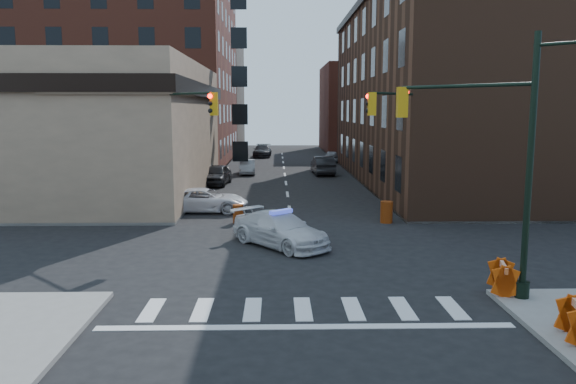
{
  "coord_description": "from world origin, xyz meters",
  "views": [
    {
      "loc": [
        -0.79,
        -22.83,
        5.92
      ],
      "look_at": [
        -0.25,
        2.26,
        2.2
      ],
      "focal_mm": 35.0,
      "sensor_mm": 36.0,
      "label": 1
    }
  ],
  "objects_px": {
    "pedestrian_b": "(102,202)",
    "barrel_bank": "(238,214)",
    "pickup": "(205,200)",
    "parked_car_enear": "(323,165)",
    "pedestrian_a": "(171,198)",
    "parked_car_wfar": "(247,167)",
    "police_car": "(280,230)",
    "parked_car_wnear": "(216,175)",
    "barricade_se_a": "(503,278)",
    "barrel_road": "(386,212)",
    "barricade_nw_a": "(170,205)"
  },
  "relations": [
    {
      "from": "parked_car_wfar",
      "to": "parked_car_enear",
      "type": "xyz_separation_m",
      "value": [
        6.93,
        -0.32,
        0.17
      ]
    },
    {
      "from": "parked_car_wnear",
      "to": "pedestrian_b",
      "type": "bearing_deg",
      "value": -102.92
    },
    {
      "from": "parked_car_wfar",
      "to": "barricade_se_a",
      "type": "distance_m",
      "value": 35.58
    },
    {
      "from": "police_car",
      "to": "parked_car_wnear",
      "type": "height_order",
      "value": "parked_car_wnear"
    },
    {
      "from": "barricade_se_a",
      "to": "pickup",
      "type": "bearing_deg",
      "value": 50.22
    },
    {
      "from": "police_car",
      "to": "barrel_road",
      "type": "xyz_separation_m",
      "value": [
        5.62,
        4.98,
        -0.17
      ]
    },
    {
      "from": "pedestrian_a",
      "to": "parked_car_wfar",
      "type": "bearing_deg",
      "value": 112.57
    },
    {
      "from": "pickup",
      "to": "barrel_bank",
      "type": "relative_size",
      "value": 5.08
    },
    {
      "from": "pickup",
      "to": "barricade_nw_a",
      "type": "xyz_separation_m",
      "value": [
        -1.82,
        -1.35,
        -0.03
      ]
    },
    {
      "from": "police_car",
      "to": "barricade_nw_a",
      "type": "bearing_deg",
      "value": 90.79
    },
    {
      "from": "police_car",
      "to": "barrel_bank",
      "type": "xyz_separation_m",
      "value": [
        -2.17,
        5.07,
        -0.24
      ]
    },
    {
      "from": "pickup",
      "to": "barrel_bank",
      "type": "xyz_separation_m",
      "value": [
        2.11,
        -3.26,
        -0.2
      ]
    },
    {
      "from": "barrel_road",
      "to": "pedestrian_a",
      "type": "bearing_deg",
      "value": 171.43
    },
    {
      "from": "parked_car_wnear",
      "to": "barricade_nw_a",
      "type": "bearing_deg",
      "value": -90.07
    },
    {
      "from": "parked_car_wnear",
      "to": "barricade_se_a",
      "type": "relative_size",
      "value": 3.77
    },
    {
      "from": "parked_car_wnear",
      "to": "pedestrian_a",
      "type": "height_order",
      "value": "pedestrian_a"
    },
    {
      "from": "pedestrian_a",
      "to": "barrel_road",
      "type": "xyz_separation_m",
      "value": [
        11.58,
        -1.75,
        -0.51
      ]
    },
    {
      "from": "pickup",
      "to": "parked_car_wfar",
      "type": "relative_size",
      "value": 1.24
    },
    {
      "from": "pedestrian_b",
      "to": "barrel_bank",
      "type": "bearing_deg",
      "value": -17.73
    },
    {
      "from": "parked_car_wnear",
      "to": "barricade_nw_a",
      "type": "height_order",
      "value": "parked_car_wnear"
    },
    {
      "from": "barricade_nw_a",
      "to": "pedestrian_b",
      "type": "bearing_deg",
      "value": -166.71
    },
    {
      "from": "police_car",
      "to": "parked_car_wnear",
      "type": "bearing_deg",
      "value": 63.3
    },
    {
      "from": "police_car",
      "to": "barricade_nw_a",
      "type": "relative_size",
      "value": 3.74
    },
    {
      "from": "parked_car_enear",
      "to": "barricade_nw_a",
      "type": "distance_m",
      "value": 22.53
    },
    {
      "from": "pedestrian_a",
      "to": "barrel_road",
      "type": "distance_m",
      "value": 11.72
    },
    {
      "from": "police_car",
      "to": "pedestrian_b",
      "type": "bearing_deg",
      "value": 107.35
    },
    {
      "from": "barrel_road",
      "to": "pickup",
      "type": "bearing_deg",
      "value": 161.3
    },
    {
      "from": "pickup",
      "to": "barricade_nw_a",
      "type": "distance_m",
      "value": 2.27
    },
    {
      "from": "barrel_road",
      "to": "barricade_se_a",
      "type": "bearing_deg",
      "value": -83.23
    },
    {
      "from": "parked_car_enear",
      "to": "barricade_se_a",
      "type": "xyz_separation_m",
      "value": [
        2.91,
        -33.88,
        -0.21
      ]
    },
    {
      "from": "parked_car_wnear",
      "to": "barricade_nw_a",
      "type": "xyz_separation_m",
      "value": [
        -1.22,
        -13.07,
        -0.15
      ]
    },
    {
      "from": "parked_car_wfar",
      "to": "barrel_bank",
      "type": "distance_m",
      "value": 22.32
    },
    {
      "from": "police_car",
      "to": "barricade_se_a",
      "type": "bearing_deg",
      "value": -84.52
    },
    {
      "from": "police_car",
      "to": "pedestrian_a",
      "type": "relative_size",
      "value": 2.71
    },
    {
      "from": "parked_car_wnear",
      "to": "barricade_se_a",
      "type": "bearing_deg",
      "value": -60.84
    },
    {
      "from": "barricade_se_a",
      "to": "parked_car_enear",
      "type": "bearing_deg",
      "value": 18.4
    },
    {
      "from": "parked_car_wnear",
      "to": "pickup",
      "type": "bearing_deg",
      "value": -81.82
    },
    {
      "from": "pickup",
      "to": "parked_car_enear",
      "type": "xyz_separation_m",
      "value": [
        8.39,
        18.73,
        0.14
      ]
    },
    {
      "from": "parked_car_wnear",
      "to": "barrel_road",
      "type": "distance_m",
      "value": 18.37
    },
    {
      "from": "barricade_nw_a",
      "to": "parked_car_enear",
      "type": "bearing_deg",
      "value": 60.27
    },
    {
      "from": "parked_car_enear",
      "to": "barricade_nw_a",
      "type": "height_order",
      "value": "parked_car_enear"
    },
    {
      "from": "parked_car_wfar",
      "to": "pedestrian_b",
      "type": "distance_m",
      "value": 22.4
    },
    {
      "from": "pedestrian_b",
      "to": "barricade_se_a",
      "type": "xyz_separation_m",
      "value": [
        16.51,
        -12.81,
        -0.35
      ]
    },
    {
      "from": "pedestrian_a",
      "to": "pedestrian_b",
      "type": "distance_m",
      "value": 3.61
    },
    {
      "from": "parked_car_wnear",
      "to": "pedestrian_a",
      "type": "bearing_deg",
      "value": -89.36
    },
    {
      "from": "parked_car_wnear",
      "to": "parked_car_enear",
      "type": "distance_m",
      "value": 11.4
    },
    {
      "from": "police_car",
      "to": "parked_car_enear",
      "type": "bearing_deg",
      "value": 41.0
    },
    {
      "from": "barrel_road",
      "to": "barrel_bank",
      "type": "relative_size",
      "value": 1.16
    },
    {
      "from": "barrel_road",
      "to": "barricade_se_a",
      "type": "distance_m",
      "value": 11.87
    },
    {
      "from": "pedestrian_a",
      "to": "barricade_se_a",
      "type": "xyz_separation_m",
      "value": [
        12.98,
        -13.54,
        -0.46
      ]
    }
  ]
}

